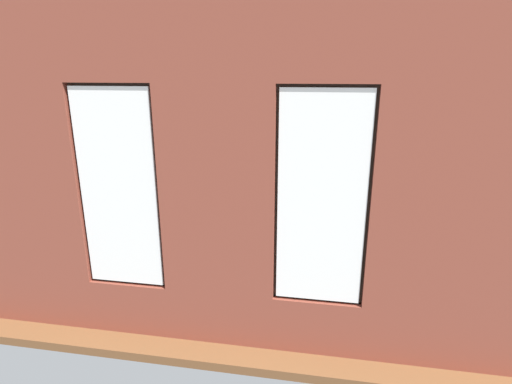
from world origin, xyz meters
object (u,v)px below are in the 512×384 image
at_px(potted_plant_near_tv, 96,205).
at_px(potted_plant_corner_near_left, 408,180).
at_px(candle_jar, 234,218).
at_px(tv_flatscreen, 98,179).
at_px(coffee_table, 257,222).
at_px(couch_left, 420,231).
at_px(potted_plant_mid_room_small, 324,203).
at_px(media_console, 103,214).
at_px(potted_plant_foreground_right, 160,168).
at_px(table_plant_small, 279,212).
at_px(remote_gray, 262,222).
at_px(papasan_chair, 251,183).
at_px(potted_plant_beside_window_right, 34,235).
at_px(potted_plant_by_left_couch, 383,195).
at_px(cup_ceramic, 250,214).
at_px(remote_black, 257,219).
at_px(couch_by_window, 164,276).
at_px(potted_plant_corner_far_left, 486,275).

bearing_deg(potted_plant_near_tv, potted_plant_corner_near_left, -148.80).
bearing_deg(candle_jar, tv_flatscreen, -5.29).
bearing_deg(coffee_table, couch_left, -176.99).
relative_size(potted_plant_near_tv, potted_plant_mid_room_small, 1.87).
bearing_deg(potted_plant_mid_room_small, media_console, 9.23).
height_order(potted_plant_foreground_right, potted_plant_near_tv, potted_plant_near_tv).
bearing_deg(potted_plant_corner_near_left, table_plant_small, 39.50).
height_order(table_plant_small, remote_gray, table_plant_small).
distance_m(remote_gray, papasan_chair, 2.25).
xyz_separation_m(couch_left, potted_plant_beside_window_right, (5.12, 2.21, 0.48)).
relative_size(couch_left, media_console, 1.78).
bearing_deg(candle_jar, potted_plant_beside_window_right, 42.28).
relative_size(potted_plant_by_left_couch, potted_plant_beside_window_right, 0.49).
bearing_deg(papasan_chair, candle_jar, 93.29).
xyz_separation_m(cup_ceramic, potted_plant_foreground_right, (2.44, -2.00, 0.24)).
bearing_deg(tv_flatscreen, cup_ceramic, -179.95).
height_order(candle_jar, tv_flatscreen, tv_flatscreen).
height_order(remote_black, potted_plant_by_left_couch, potted_plant_by_left_couch).
height_order(remote_gray, potted_plant_beside_window_right, potted_plant_beside_window_right).
bearing_deg(potted_plant_mid_room_small, couch_left, 158.34).
bearing_deg(potted_plant_by_left_couch, papasan_chair, -9.24).
xyz_separation_m(couch_by_window, potted_plant_beside_window_right, (1.65, 0.12, 0.48)).
bearing_deg(tv_flatscreen, couch_left, -179.66).
bearing_deg(remote_black, potted_plant_beside_window_right, -88.92).
distance_m(couch_left, remote_gray, 2.54).
bearing_deg(tv_flatscreen, potted_plant_foreground_right, -98.52).
xyz_separation_m(candle_jar, potted_plant_foreground_right, (2.22, -2.24, 0.24)).
bearing_deg(potted_plant_corner_near_left, potted_plant_by_left_couch, 45.07).
height_order(remote_black, potted_plant_foreground_right, potted_plant_foreground_right).
xyz_separation_m(couch_left, potted_plant_by_left_couch, (0.40, -1.47, 0.13)).
relative_size(cup_ceramic, remote_black, 0.52).
xyz_separation_m(candle_jar, tv_flatscreen, (2.52, -0.23, 0.50)).
bearing_deg(potted_plant_foreground_right, couch_by_window, 113.11).
xyz_separation_m(tv_flatscreen, potted_plant_near_tv, (-0.56, 1.04, -0.12)).
height_order(candle_jar, potted_plant_corner_far_left, potted_plant_corner_far_left).
height_order(couch_left, potted_plant_corner_near_left, potted_plant_corner_near_left).
distance_m(coffee_table, table_plant_small, 0.40).
bearing_deg(media_console, potted_plant_mid_room_small, -170.77).
distance_m(potted_plant_beside_window_right, potted_plant_corner_far_left, 5.28).
relative_size(candle_jar, table_plant_small, 0.49).
height_order(couch_left, remote_black, couch_left).
bearing_deg(potted_plant_near_tv, remote_black, -158.22).
xyz_separation_m(candle_jar, potted_plant_corner_far_left, (-3.14, 1.94, 0.29)).
bearing_deg(table_plant_small, remote_gray, 48.80).
distance_m(candle_jar, potted_plant_corner_far_left, 3.70).
bearing_deg(potted_plant_by_left_couch, table_plant_small, 37.69).
xyz_separation_m(cup_ceramic, potted_plant_by_left_couch, (-2.37, -1.50, 0.01)).
bearing_deg(media_console, potted_plant_near_tv, 118.39).
bearing_deg(couch_left, coffee_table, -82.07).
xyz_separation_m(table_plant_small, papasan_chair, (0.83, -1.90, -0.06)).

